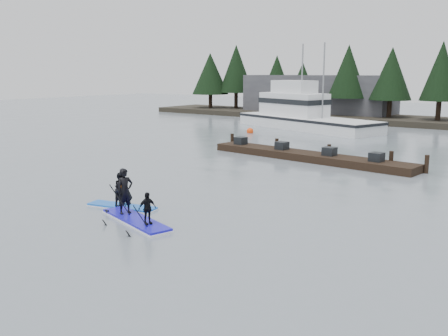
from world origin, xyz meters
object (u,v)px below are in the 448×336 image
Objects in this scene: paddleboard_solo at (122,195)px; paddleboard_duo at (133,206)px; fishing_boat_large at (303,121)px; floating_dock at (308,156)px.

paddleboard_duo is at bearing -41.99° from paddleboard_solo.
paddleboard_solo is at bearing -57.92° from fishing_boat_large.
paddleboard_duo is (9.51, -31.22, -0.09)m from fishing_boat_large.
paddleboard_solo is 0.78× the size of paddleboard_duo.
floating_dock is 3.57× the size of paddleboard_duo.
fishing_boat_large reaches higher than floating_dock.
floating_dock is at bearing -43.56° from fishing_boat_large.
floating_dock is 15.46m from paddleboard_duo.
fishing_boat_large is 18.02m from floating_dock.
paddleboard_duo is at bearing -55.44° from fishing_boat_large.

